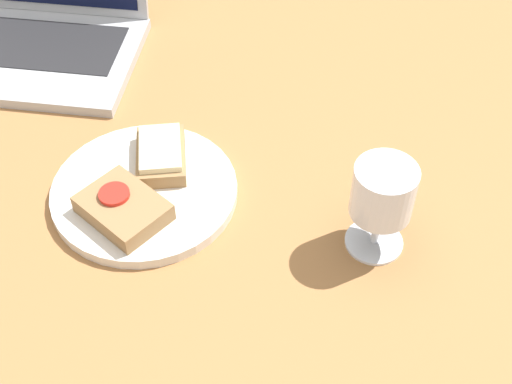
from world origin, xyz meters
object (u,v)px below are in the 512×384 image
sandwich_with_cheese (161,154)px  laptop (44,25)px  plate (145,192)px  wine_glass (383,195)px  sandwich_with_tomato (123,208)px

sandwich_with_cheese → laptop: laptop is taller
plate → wine_glass: (30.21, -3.87, 8.01)cm
sandwich_with_tomato → wine_glass: 32.07cm
sandwich_with_tomato → wine_glass: size_ratio=1.03×
plate → wine_glass: 31.50cm
plate → laptop: bearing=128.1°
sandwich_with_cheese → wine_glass: 30.85cm
plate → wine_glass: wine_glass is taller
sandwich_with_tomato → laptop: bearing=122.5°
plate → laptop: (-23.77, 30.33, 3.34)cm
sandwich_with_cheese → laptop: 35.63cm
sandwich_with_tomato → wine_glass: bearing=2.0°
sandwich_with_cheese → wine_glass: size_ratio=0.88×
sandwich_with_tomato → wine_glass: (31.50, 1.08, 5.91)cm
wine_glass → laptop: bearing=147.6°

